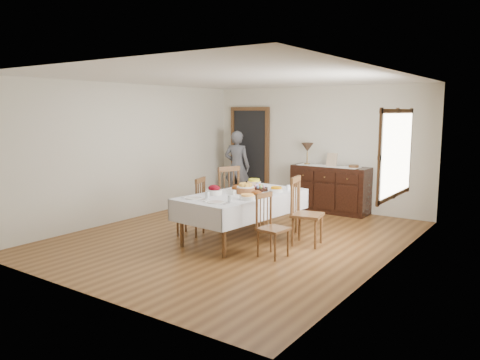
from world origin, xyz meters
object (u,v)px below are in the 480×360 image
Objects in this scene: chair_right_near at (271,225)px; person at (237,164)px; chair_right_far at (304,211)px; chair_left_far at (225,195)px; sideboard at (330,189)px; dining_table at (243,199)px; table_lamp at (307,148)px; chair_left_near at (193,206)px.

chair_right_near is 0.52× the size of person.
chair_left_far is at bearing 69.89° from chair_right_far.
chair_right_far is 0.67× the size of sideboard.
dining_table is at bearing 95.96° from chair_right_far.
table_lamp reaches higher than sideboard.
table_lamp is at bearing 151.09° from chair_left_near.
chair_right_near is (1.63, -1.09, -0.10)m from chair_left_far.
table_lamp reaches higher than chair_right_near.
chair_left_near is 0.56× the size of person.
sideboard reaches higher than dining_table.
chair_right_far is at bearing -63.97° from table_lamp.
person is (-2.76, 3.08, 0.41)m from chair_right_near.
chair_left_near reaches higher than chair_right_near.
table_lamp is at bearing 24.69° from chair_right_near.
chair_left_far is 1.03× the size of chair_right_far.
sideboard is (1.13, 3.03, -0.02)m from chair_left_near.
dining_table is at bearing -96.19° from sideboard.
table_lamp is (-1.19, 2.44, 0.77)m from chair_right_far.
chair_left_near is 0.92× the size of chair_right_far.
person is at bearing 48.36° from chair_right_near.
person is at bearing -127.20° from chair_left_far.
chair_right_far is 2.83m from table_lamp.
chair_left_far is at bearing 103.93° from person.
chair_right_near is 1.99× the size of table_lamp.
person reaches higher than chair_right_far.
dining_table is 2.15× the size of chair_right_far.
chair_right_far is at bearing 126.10° from person.
chair_left_near is at bearing 20.57° from chair_left_far.
chair_left_far is (-0.79, 0.57, -0.11)m from dining_table.
chair_left_far is at bearing -104.48° from table_lamp.
chair_left_far reaches higher than chair_right_near.
person reaches higher than table_lamp.
chair_right_far reaches higher than chair_left_near.
chair_left_far is 2.40× the size of table_lamp.
chair_left_far is at bearing 62.66° from chair_right_near.
table_lamp is at bearing -177.22° from sideboard.
chair_left_near is 0.89× the size of chair_left_far.
chair_left_near is 1.88m from chair_right_far.
dining_table is 0.88m from chair_left_near.
chair_left_near reaches higher than sideboard.
person is (-2.22, -0.20, 0.40)m from sideboard.
person reaches higher than chair_left_far.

